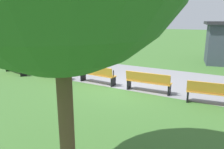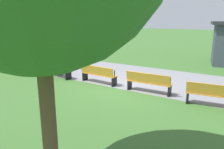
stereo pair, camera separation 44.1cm
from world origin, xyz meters
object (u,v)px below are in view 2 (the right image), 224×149
object	(u,v)px
bench_5	(148,82)
person_seated	(56,65)
bench_4	(98,74)
bench_6	(215,94)
bench_3	(56,68)
bench_2	(19,65)

from	to	relation	value
bench_5	person_seated	xyz separation A→B (m)	(-5.43, -0.05, 0.16)
person_seated	bench_4	bearing A→B (deg)	8.33
bench_6	bench_4	bearing A→B (deg)	170.33
bench_6	person_seated	xyz separation A→B (m)	(-8.05, 0.17, 0.16)
bench_4	person_seated	world-z (taller)	person_seated
bench_3	bench_4	xyz separation A→B (m)	(2.62, 0.22, 0.00)
bench_4	person_seated	xyz separation A→B (m)	(-2.80, -0.05, 0.16)
bench_4	bench_6	world-z (taller)	same
bench_3	bench_6	world-z (taller)	same
bench_3	bench_5	world-z (taller)	same
bench_3	bench_4	size ratio (longest dim) A/B	1.01
person_seated	bench_3	bearing A→B (deg)	-35.95
bench_3	person_seated	bearing A→B (deg)	144.05
bench_3	bench_6	bearing A→B (deg)	7.26
bench_3	bench_6	distance (m)	7.87
bench_4	person_seated	size ratio (longest dim) A/B	1.62
bench_2	bench_5	world-z (taller)	same
bench_2	bench_3	xyz separation A→B (m)	(2.59, 0.44, 0.00)
bench_4	person_seated	distance (m)	2.80
bench_2	bench_4	distance (m)	5.25
bench_3	person_seated	world-z (taller)	person_seated
bench_2	person_seated	distance (m)	2.49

